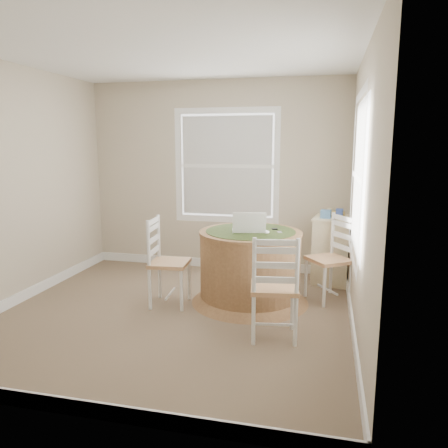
% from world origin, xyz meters
% --- Properties ---
extents(room, '(3.64, 3.64, 2.64)m').
position_xyz_m(room, '(0.17, 0.16, 1.30)').
color(room, '#7A624D').
rests_on(room, ground).
extents(round_table, '(1.31, 1.31, 0.81)m').
position_xyz_m(round_table, '(0.70, 0.55, 0.44)').
color(round_table, '#976D44').
rests_on(round_table, ground).
extents(chair_left, '(0.44, 0.45, 0.95)m').
position_xyz_m(chair_left, '(-0.14, 0.26, 0.47)').
color(chair_left, white).
rests_on(chair_left, ground).
extents(chair_near, '(0.48, 0.46, 0.95)m').
position_xyz_m(chair_near, '(1.08, -0.31, 0.47)').
color(chair_near, white).
rests_on(chair_near, ground).
extents(chair_right, '(0.57, 0.57, 0.95)m').
position_xyz_m(chair_right, '(1.55, 0.80, 0.47)').
color(chair_right, white).
rests_on(chair_right, ground).
extents(laptop, '(0.41, 0.38, 0.25)m').
position_xyz_m(laptop, '(0.69, 0.50, 0.84)').
color(laptop, white).
rests_on(laptop, round_table).
extents(mouse, '(0.09, 0.12, 0.04)m').
position_xyz_m(mouse, '(0.89, 0.48, 0.82)').
color(mouse, white).
rests_on(mouse, round_table).
extents(phone, '(0.07, 0.10, 0.02)m').
position_xyz_m(phone, '(1.02, 0.54, 0.81)').
color(phone, '#B7BABF').
rests_on(phone, round_table).
extents(keys, '(0.07, 0.06, 0.02)m').
position_xyz_m(keys, '(0.95, 0.67, 0.81)').
color(keys, black).
rests_on(keys, round_table).
extents(corner_chest, '(0.55, 0.69, 0.84)m').
position_xyz_m(corner_chest, '(1.60, 1.53, 0.42)').
color(corner_chest, '#F9E6BB').
rests_on(corner_chest, ground).
extents(tissue_box, '(0.13, 0.13, 0.10)m').
position_xyz_m(tissue_box, '(1.49, 1.40, 0.89)').
color(tissue_box, '#5C95D3').
rests_on(tissue_box, corner_chest).
extents(box_yellow, '(0.16, 0.12, 0.06)m').
position_xyz_m(box_yellow, '(1.66, 1.57, 0.87)').
color(box_yellow, gold).
rests_on(box_yellow, corner_chest).
extents(box_blue, '(0.09, 0.09, 0.12)m').
position_xyz_m(box_blue, '(1.67, 1.41, 0.90)').
color(box_blue, '#354D9F').
rests_on(box_blue, corner_chest).
extents(cup_cream, '(0.07, 0.07, 0.09)m').
position_xyz_m(cup_cream, '(1.55, 1.67, 0.89)').
color(cup_cream, beige).
rests_on(cup_cream, corner_chest).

